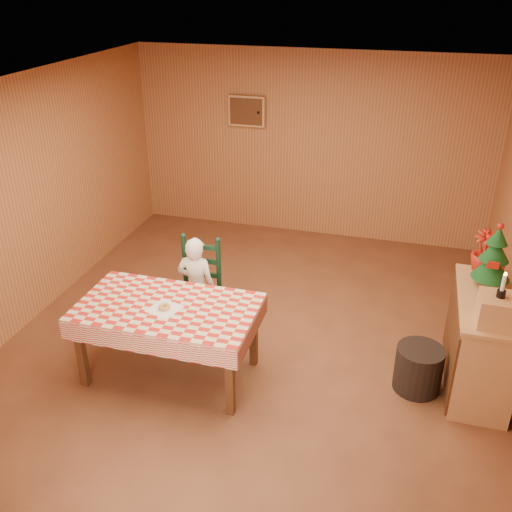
{
  "coord_description": "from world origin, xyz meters",
  "views": [
    {
      "loc": [
        1.38,
        -4.7,
        3.53
      ],
      "look_at": [
        0.0,
        0.2,
        0.95
      ],
      "focal_mm": 40.0,
      "sensor_mm": 36.0,
      "label": 1
    }
  ],
  "objects_px": {
    "shelf_unit": "(480,342)",
    "ladder_chair": "(199,289)",
    "dining_table": "(167,314)",
    "storage_bin": "(418,369)",
    "seated_child": "(197,287)",
    "crate": "(497,310)",
    "christmas_tree": "(494,258)"
  },
  "relations": [
    {
      "from": "dining_table",
      "to": "christmas_tree",
      "type": "relative_size",
      "value": 2.67
    },
    {
      "from": "dining_table",
      "to": "storage_bin",
      "type": "height_order",
      "value": "dining_table"
    },
    {
      "from": "dining_table",
      "to": "crate",
      "type": "bearing_deg",
      "value": 5.01
    },
    {
      "from": "seated_child",
      "to": "christmas_tree",
      "type": "relative_size",
      "value": 1.81
    },
    {
      "from": "ladder_chair",
      "to": "crate",
      "type": "bearing_deg",
      "value": -10.9
    },
    {
      "from": "seated_child",
      "to": "dining_table",
      "type": "bearing_deg",
      "value": 90.0
    },
    {
      "from": "storage_bin",
      "to": "ladder_chair",
      "type": "bearing_deg",
      "value": 171.07
    },
    {
      "from": "shelf_unit",
      "to": "crate",
      "type": "distance_m",
      "value": 0.71
    },
    {
      "from": "ladder_chair",
      "to": "christmas_tree",
      "type": "relative_size",
      "value": 1.74
    },
    {
      "from": "dining_table",
      "to": "crate",
      "type": "relative_size",
      "value": 5.52
    },
    {
      "from": "dining_table",
      "to": "shelf_unit",
      "type": "height_order",
      "value": "shelf_unit"
    },
    {
      "from": "dining_table",
      "to": "storage_bin",
      "type": "relative_size",
      "value": 3.79
    },
    {
      "from": "ladder_chair",
      "to": "christmas_tree",
      "type": "height_order",
      "value": "christmas_tree"
    },
    {
      "from": "storage_bin",
      "to": "crate",
      "type": "bearing_deg",
      "value": -19.18
    },
    {
      "from": "ladder_chair",
      "to": "storage_bin",
      "type": "height_order",
      "value": "ladder_chair"
    },
    {
      "from": "crate",
      "to": "christmas_tree",
      "type": "relative_size",
      "value": 0.48
    },
    {
      "from": "ladder_chair",
      "to": "seated_child",
      "type": "relative_size",
      "value": 0.96
    },
    {
      "from": "crate",
      "to": "dining_table",
      "type": "bearing_deg",
      "value": -174.99
    },
    {
      "from": "crate",
      "to": "christmas_tree",
      "type": "distance_m",
      "value": 0.67
    },
    {
      "from": "seated_child",
      "to": "crate",
      "type": "bearing_deg",
      "value": 170.23
    },
    {
      "from": "dining_table",
      "to": "seated_child",
      "type": "relative_size",
      "value": 1.47
    },
    {
      "from": "dining_table",
      "to": "seated_child",
      "type": "bearing_deg",
      "value": 90.0
    },
    {
      "from": "seated_child",
      "to": "crate",
      "type": "relative_size",
      "value": 3.75
    },
    {
      "from": "seated_child",
      "to": "storage_bin",
      "type": "xyz_separation_m",
      "value": [
        2.29,
        -0.3,
        -0.34
      ]
    },
    {
      "from": "shelf_unit",
      "to": "ladder_chair",
      "type": "bearing_deg",
      "value": 177.13
    },
    {
      "from": "crate",
      "to": "christmas_tree",
      "type": "xyz_separation_m",
      "value": [
        -0.0,
        0.65,
        0.16
      ]
    },
    {
      "from": "ladder_chair",
      "to": "storage_bin",
      "type": "bearing_deg",
      "value": -8.93
    },
    {
      "from": "seated_child",
      "to": "crate",
      "type": "distance_m",
      "value": 2.89
    },
    {
      "from": "ladder_chair",
      "to": "crate",
      "type": "distance_m",
      "value": 2.91
    },
    {
      "from": "ladder_chair",
      "to": "seated_child",
      "type": "bearing_deg",
      "value": -90.0
    },
    {
      "from": "crate",
      "to": "seated_child",
      "type": "bearing_deg",
      "value": 170.23
    },
    {
      "from": "ladder_chair",
      "to": "shelf_unit",
      "type": "relative_size",
      "value": 0.87
    }
  ]
}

